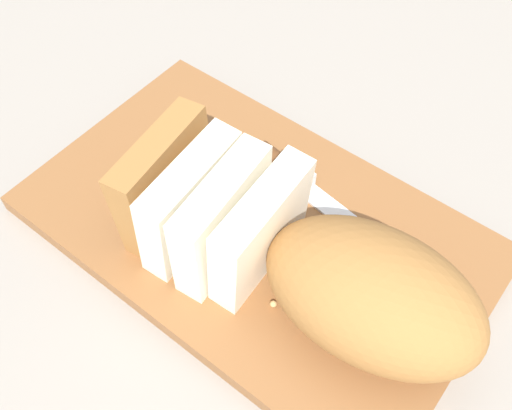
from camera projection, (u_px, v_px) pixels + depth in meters
The scene contains 8 objects.
ground_plane at pixel (256, 234), 0.60m from camera, with size 3.00×3.00×0.00m, color gray.
cutting_board at pixel (256, 229), 0.59m from camera, with size 0.45×0.27×0.02m, color brown.
bread_loaf at pixel (307, 260), 0.50m from camera, with size 0.34×0.14×0.10m.
bread_knife at pixel (306, 185), 0.60m from camera, with size 0.24×0.06×0.02m.
crumb_near_knife at pixel (277, 259), 0.55m from camera, with size 0.01×0.01×0.01m, color tan.
crumb_near_loaf at pixel (273, 304), 0.52m from camera, with size 0.01×0.01×0.01m, color tan.
crumb_stray_left at pixel (222, 214), 0.58m from camera, with size 0.01×0.01×0.01m, color tan.
crumb_stray_right at pixel (259, 247), 0.56m from camera, with size 0.00×0.00×0.00m, color tan.
Camera 1 is at (-0.19, 0.27, 0.50)m, focal length 41.51 mm.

